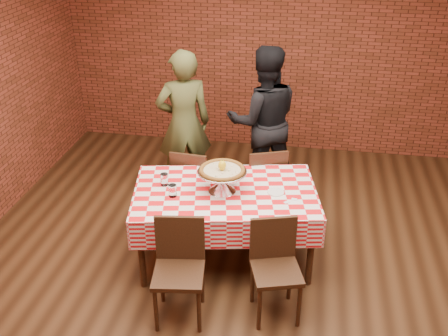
{
  "coord_description": "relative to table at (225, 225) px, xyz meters",
  "views": [
    {
      "loc": [
        0.52,
        -3.75,
        3.22
      ],
      "look_at": [
        -0.2,
        0.46,
        0.94
      ],
      "focal_mm": 41.73,
      "sensor_mm": 36.0,
      "label": 1
    }
  ],
  "objects": [
    {
      "name": "diner_olive",
      "position": [
        -0.69,
        1.22,
        0.49
      ],
      "size": [
        0.75,
        0.63,
        1.73
      ],
      "primitive_type": "imported",
      "rotation": [
        0.0,
        0.0,
        3.55
      ],
      "color": "#494C26",
      "rests_on": "ground"
    },
    {
      "name": "pizza",
      "position": [
        -0.03,
        -0.0,
        0.59
      ],
      "size": [
        0.5,
        0.5,
        0.03
      ],
      "primitive_type": "cylinder",
      "rotation": [
        0.0,
        0.0,
        0.22
      ],
      "color": "beige",
      "rests_on": "pizza_stand"
    },
    {
      "name": "table",
      "position": [
        0.0,
        0.0,
        0.0
      ],
      "size": [
        1.84,
        1.3,
        0.75
      ],
      "primitive_type": "cube",
      "rotation": [
        0.0,
        0.0,
        0.19
      ],
      "color": "#3D2312",
      "rests_on": "ground"
    },
    {
      "name": "chair_far_left",
      "position": [
        -0.45,
        0.64,
        0.06
      ],
      "size": [
        0.42,
        0.42,
        0.87
      ],
      "primitive_type": null,
      "rotation": [
        0.0,
        0.0,
        3.06
      ],
      "color": "#3D2312",
      "rests_on": "ground"
    },
    {
      "name": "diner_black",
      "position": [
        0.2,
        1.42,
        0.51
      ],
      "size": [
        1.0,
        0.87,
        1.76
      ],
      "primitive_type": "imported",
      "rotation": [
        0.0,
        0.0,
        3.41
      ],
      "color": "black",
      "rests_on": "ground"
    },
    {
      "name": "water_glass_right",
      "position": [
        -0.59,
        0.01,
        0.44
      ],
      "size": [
        0.09,
        0.09,
        0.12
      ],
      "primitive_type": "cylinder",
      "rotation": [
        0.0,
        0.0,
        0.19
      ],
      "color": "white",
      "rests_on": "tablecloth"
    },
    {
      "name": "sweetener_packet_a",
      "position": [
        0.58,
        -0.11,
        0.39
      ],
      "size": [
        0.06,
        0.06,
        0.0
      ],
      "primitive_type": "cube",
      "rotation": [
        0.0,
        0.0,
        0.73
      ],
      "color": "white",
      "rests_on": "tablecloth"
    },
    {
      "name": "sweetener_packet_b",
      "position": [
        0.64,
        -0.05,
        0.39
      ],
      "size": [
        0.05,
        0.04,
        0.0
      ],
      "primitive_type": "cube",
      "rotation": [
        0.0,
        0.0,
        -0.12
      ],
      "color": "white",
      "rests_on": "tablecloth"
    },
    {
      "name": "chair_near_right",
      "position": [
        0.55,
        -0.71,
        0.06
      ],
      "size": [
        0.49,
        0.49,
        0.87
      ],
      "primitive_type": null,
      "rotation": [
        0.0,
        0.0,
        0.29
      ],
      "color": "#3D2312",
      "rests_on": "ground"
    },
    {
      "name": "chair_near_left",
      "position": [
        -0.24,
        -0.87,
        0.07
      ],
      "size": [
        0.46,
        0.46,
        0.89
      ],
      "primitive_type": null,
      "rotation": [
        0.0,
        0.0,
        0.14
      ],
      "color": "#3D2312",
      "rests_on": "ground"
    },
    {
      "name": "ground",
      "position": [
        0.18,
        -0.36,
        -0.38
      ],
      "size": [
        6.0,
        6.0,
        0.0
      ],
      "primitive_type": "plane",
      "color": "black",
      "rests_on": "ground"
    },
    {
      "name": "water_glass_left",
      "position": [
        -0.46,
        -0.18,
        0.44
      ],
      "size": [
        0.09,
        0.09,
        0.12
      ],
      "primitive_type": "cylinder",
      "rotation": [
        0.0,
        0.0,
        0.19
      ],
      "color": "white",
      "rests_on": "tablecloth"
    },
    {
      "name": "chair_far_right",
      "position": [
        0.28,
        0.78,
        0.07
      ],
      "size": [
        0.52,
        0.52,
        0.89
      ],
      "primitive_type": null,
      "rotation": [
        0.0,
        0.0,
        3.5
      ],
      "color": "#3D2312",
      "rests_on": "ground"
    },
    {
      "name": "back_wall",
      "position": [
        0.18,
        2.64,
        1.08
      ],
      "size": [
        5.5,
        0.0,
        5.5
      ],
      "primitive_type": "plane",
      "rotation": [
        1.57,
        0.0,
        0.0
      ],
      "color": "maroon",
      "rests_on": "ground"
    },
    {
      "name": "side_plate",
      "position": [
        0.47,
        0.04,
        0.39
      ],
      "size": [
        0.18,
        0.18,
        0.01
      ],
      "primitive_type": "cylinder",
      "rotation": [
        0.0,
        0.0,
        0.19
      ],
      "color": "white",
      "rests_on": "tablecloth"
    },
    {
      "name": "tablecloth",
      "position": [
        0.0,
        0.0,
        0.24
      ],
      "size": [
        1.88,
        1.35,
        0.29
      ],
      "primitive_type": null,
      "rotation": [
        0.0,
        0.0,
        0.19
      ],
      "color": "red",
      "rests_on": "table"
    },
    {
      "name": "condiment_caddy",
      "position": [
        -0.04,
        0.33,
        0.45
      ],
      "size": [
        0.1,
        0.09,
        0.12
      ],
      "primitive_type": "cube",
      "rotation": [
        0.0,
        0.0,
        -0.17
      ],
      "color": "silver",
      "rests_on": "tablecloth"
    },
    {
      "name": "pizza_stand",
      "position": [
        -0.03,
        -0.0,
        0.49
      ],
      "size": [
        0.55,
        0.55,
        0.21
      ],
      "primitive_type": null,
      "rotation": [
        0.0,
        0.0,
        0.22
      ],
      "color": "silver",
      "rests_on": "tablecloth"
    },
    {
      "name": "lemon",
      "position": [
        -0.03,
        -0.0,
        0.65
      ],
      "size": [
        0.09,
        0.09,
        0.09
      ],
      "primitive_type": "ellipsoid",
      "rotation": [
        0.0,
        0.0,
        0.22
      ],
      "color": "yellow",
      "rests_on": "pizza"
    }
  ]
}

